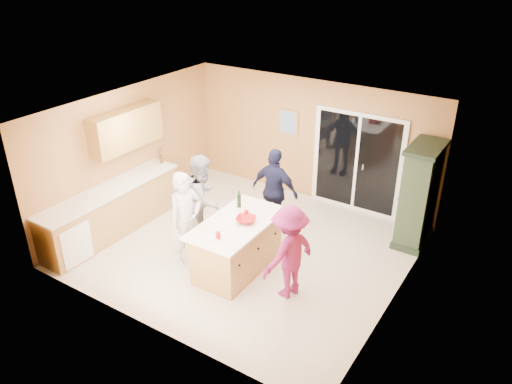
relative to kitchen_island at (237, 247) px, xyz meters
The scene contains 22 objects.
floor 0.80m from the kitchen_island, 111.20° to the left, with size 5.50×5.50×0.00m, color white.
ceiling 2.26m from the kitchen_island, 111.20° to the left, with size 5.50×5.00×0.10m, color silver.
wall_back 3.25m from the kitchen_island, 94.42° to the left, with size 5.50×0.10×2.60m, color #F19D63.
wall_front 2.08m from the kitchen_island, 97.32° to the right, with size 5.50×0.10×2.60m, color #F19D63.
wall_left 3.17m from the kitchen_island, 168.26° to the left, with size 0.10×5.00×2.60m, color #F19D63.
wall_right 2.73m from the kitchen_island, 13.92° to the left, with size 0.10×5.00×2.60m, color #F19D63.
left_cabinet_run 2.72m from the kitchen_island, behind, with size 0.65×3.05×1.24m.
upper_cabinets 3.19m from the kitchen_island, behind, with size 0.35×1.60×0.75m, color #B38245.
sliding_door 3.25m from the kitchen_island, 75.32° to the left, with size 1.90×0.07×2.10m.
framed_picture 3.40m from the kitchen_island, 104.32° to the left, with size 0.46×0.04×0.56m.
kitchen_island is the anchor object (origin of this frame).
green_hutch 3.42m from the kitchen_island, 48.28° to the left, with size 0.55×1.04×1.92m.
woman_white 0.99m from the kitchen_island, 161.94° to the right, with size 0.62×0.41×1.70m, color silver.
woman_grey 1.23m from the kitchen_island, 156.53° to the left, with size 0.83×0.65×1.71m, color gray.
woman_navy 1.55m from the kitchen_island, 95.99° to the left, with size 0.98×0.41×1.67m, color #1A1A39.
woman_magenta 1.10m from the kitchen_island, ahead, with size 1.00×0.58×1.55m, color #8C1E65.
serving_bowl 0.55m from the kitchen_island, 37.40° to the left, with size 0.32×0.32×0.08m, color #B11613.
tulip_vase 3.00m from the kitchen_island, 156.92° to the left, with size 0.18×0.12×0.34m, color red.
tumbler_near 0.60m from the kitchen_island, 83.19° to the left, with size 0.08×0.08×0.12m, color #B11613.
tumbler_far 0.79m from the kitchen_island, 86.11° to the right, with size 0.08×0.08×0.11m, color #B11613.
wine_bottle 0.80m from the kitchen_island, 120.37° to the left, with size 0.07×0.07×0.31m.
white_plate 0.78m from the kitchen_island, 92.92° to the right, with size 0.20×0.20×0.01m, color white.
Camera 1 is at (4.31, -6.41, 5.05)m, focal length 35.00 mm.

